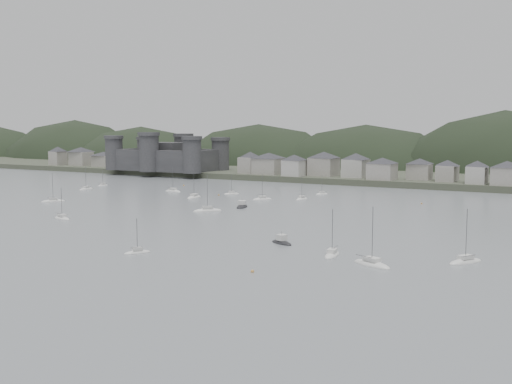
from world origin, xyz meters
The scene contains 10 objects.
ground centered at (0.00, 0.00, 0.00)m, with size 900.00×900.00×0.00m, color slate.
far_shore_land centered at (0.00, 295.00, 1.50)m, with size 900.00×250.00×3.00m, color #383D2D.
forested_ridge centered at (4.83, 269.40, -11.28)m, with size 851.55×103.94×102.57m.
castle centered at (-120.00, 179.80, 10.96)m, with size 66.00×43.00×20.00m.
waterfront_town centered at (50.59, 183.34, 8.66)m, with size 451.48×28.46×12.92m.
sailboat_lead centered at (-12.28, 101.24, 0.18)m, with size 6.89×7.66×10.73m.
moored_fleet centered at (-17.16, 55.46, 0.18)m, with size 266.22×156.71×13.15m.
motor_launch_near centered at (34.75, 26.67, 0.30)m, with size 7.38×5.35×3.69m.
motor_launch_far centered at (-7.34, 78.10, 0.28)m, with size 5.71×9.43×4.10m.
mooring_buoys centered at (-22.33, 76.69, 0.15)m, with size 137.13×133.49×0.70m.
Camera 1 is at (99.35, -98.17, 27.18)m, focal length 42.26 mm.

